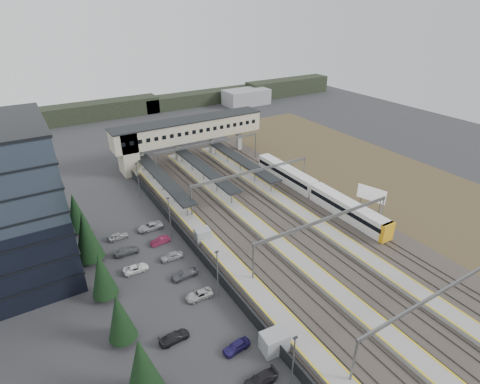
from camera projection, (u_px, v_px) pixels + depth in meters
ground at (237, 251)px, 64.35m from camera, size 220.00×220.00×0.00m
conifer_row at (108, 288)px, 49.07m from camera, size 4.42×49.82×9.50m
car_park at (181, 296)px, 53.77m from camera, size 10.50×44.72×1.29m
lampposts at (190, 241)px, 59.63m from camera, size 0.50×53.25×8.07m
fence at (190, 243)px, 64.70m from camera, size 0.08×90.00×2.00m
relay_cabin_near at (274, 342)px, 45.72m from camera, size 3.38×2.60×2.67m
relay_cabin_far at (203, 235)px, 66.59m from camera, size 2.87×2.48×2.42m
rail_corridor at (265, 222)px, 72.31m from camera, size 34.00×90.00×0.92m
canopies at (203, 168)px, 86.29m from camera, size 23.10×30.00×3.28m
footbridge at (179, 133)px, 96.17m from camera, size 40.40×6.40×11.20m
gantries at (284, 197)px, 69.39m from camera, size 28.40×62.28×7.17m
train at (315, 191)px, 80.24m from camera, size 2.81×38.98×3.53m
billboard at (371, 195)px, 75.72m from camera, size 2.00×5.65×5.00m
scrub_east at (389, 182)px, 88.84m from camera, size 34.00×120.00×0.06m
treeline_far at (168, 103)px, 144.08m from camera, size 170.00×19.00×7.00m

